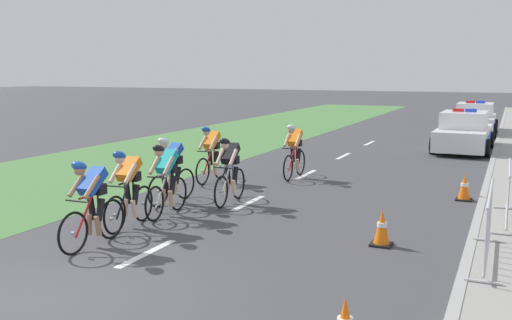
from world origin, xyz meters
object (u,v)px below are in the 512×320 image
object	(u,v)px
cyclist_second	(128,188)
cyclist_sixth	(211,153)
cyclist_seventh	(294,150)
traffic_cone_far	(464,187)
cyclist_third	(166,179)
police_car_second	(475,120)
cyclist_lead	(91,202)
traffic_cone_mid	(382,228)
cyclist_fourth	(171,169)
crowd_barrier_middle	(508,194)
police_car_nearest	(464,133)
cyclist_fifth	(230,169)
crowd_barrier_front	(488,227)

from	to	relation	value
cyclist_second	cyclist_sixth	bearing A→B (deg)	99.23
cyclist_seventh	traffic_cone_far	bearing A→B (deg)	-12.46
cyclist_third	traffic_cone_far	xyz separation A→B (m)	(5.52, 4.07, -0.48)
police_car_second	cyclist_lead	bearing A→B (deg)	-102.57
police_car_second	cyclist_seventh	bearing A→B (deg)	-105.34
cyclist_seventh	traffic_cone_mid	distance (m)	6.41
cyclist_fourth	police_car_second	size ratio (longest dim) A/B	0.39
cyclist_fourth	crowd_barrier_middle	bearing A→B (deg)	7.16
police_car_nearest	traffic_cone_far	xyz separation A→B (m)	(0.72, -8.80, -0.37)
crowd_barrier_middle	police_car_second	bearing A→B (deg)	95.46
cyclist_second	traffic_cone_far	bearing A→B (deg)	42.13
cyclist_fourth	traffic_cone_far	size ratio (longest dim) A/B	2.69
cyclist_lead	cyclist_sixth	world-z (taller)	same
cyclist_fifth	traffic_cone_mid	size ratio (longest dim) A/B	2.69
cyclist_sixth	crowd_barrier_middle	world-z (taller)	cyclist_sixth
cyclist_lead	traffic_cone_mid	size ratio (longest dim) A/B	2.69
cyclist_third	cyclist_fourth	bearing A→B (deg)	117.08
cyclist_fifth	cyclist_lead	bearing A→B (deg)	-99.87
police_car_second	crowd_barrier_front	bearing A→B (deg)	-85.96
cyclist_sixth	police_car_second	xyz separation A→B (m)	(5.73, 15.54, -0.11)
cyclist_third	cyclist_second	bearing A→B (deg)	-98.40
cyclist_fifth	crowd_barrier_front	size ratio (longest dim) A/B	0.74
police_car_nearest	cyclist_seventh	bearing A→B (deg)	-116.41
cyclist_second	police_car_second	size ratio (longest dim) A/B	0.39
cyclist_fourth	police_car_nearest	bearing A→B (deg)	65.70
cyclist_fourth	police_car_nearest	world-z (taller)	police_car_nearest
cyclist_seventh	police_car_nearest	world-z (taller)	police_car_nearest
crowd_barrier_middle	police_car_nearest	bearing A→B (deg)	98.57
crowd_barrier_middle	traffic_cone_mid	distance (m)	2.92
cyclist_sixth	cyclist_seventh	world-z (taller)	same
cyclist_second	police_car_second	xyz separation A→B (m)	(4.96, 20.25, -0.11)
cyclist_lead	traffic_cone_far	bearing A→B (deg)	49.21
cyclist_lead	traffic_cone_mid	bearing A→B (deg)	24.95
crowd_barrier_front	traffic_cone_far	bearing A→B (deg)	98.21
cyclist_fourth	traffic_cone_mid	bearing A→B (deg)	-14.20
crowd_barrier_middle	traffic_cone_mid	bearing A→B (deg)	-132.14
cyclist_third	traffic_cone_far	size ratio (longest dim) A/B	2.69
cyclist_fourth	police_car_nearest	xyz separation A→B (m)	(5.34, 11.82, -0.11)
cyclist_second	cyclist_fifth	size ratio (longest dim) A/B	1.00
cyclist_lead	crowd_barrier_middle	bearing A→B (deg)	33.37
cyclist_second	traffic_cone_mid	size ratio (longest dim) A/B	2.69
cyclist_sixth	cyclist_fourth	bearing A→B (deg)	-81.55
cyclist_third	cyclist_sixth	bearing A→B (deg)	104.20
police_car_second	traffic_cone_far	size ratio (longest dim) A/B	6.89
cyclist_lead	cyclist_fourth	size ratio (longest dim) A/B	1.00
cyclist_fourth	traffic_cone_mid	distance (m)	5.22
cyclist_lead	crowd_barrier_middle	xyz separation A→B (m)	(6.44, 4.24, -0.14)
cyclist_lead	traffic_cone_mid	distance (m)	4.98
cyclist_lead	traffic_cone_far	distance (m)	8.45
police_car_nearest	traffic_cone_far	distance (m)	8.84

